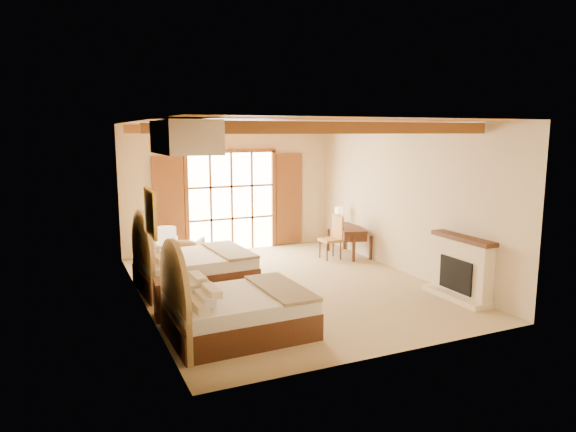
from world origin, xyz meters
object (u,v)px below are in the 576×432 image
bed_far (187,266)px  nightstand (171,298)px  bed_near (229,309)px  desk (349,240)px  armchair (186,252)px

bed_far → nightstand: bearing=-115.6°
bed_near → bed_far: (-0.01, 2.66, 0.02)m
bed_far → desk: (4.27, 1.02, -0.04)m
desk → nightstand: bearing=-136.0°
bed_near → nightstand: bearing=117.7°
nightstand → desk: bearing=31.8°
nightstand → desk: 5.51m
armchair → bed_near: bearing=116.8°
bed_far → desk: 4.39m
bed_near → armchair: (0.34, 4.30, -0.08)m
bed_far → nightstand: 1.65m
nightstand → armchair: bearing=77.2°
armchair → desk: desk is taller
nightstand → armchair: size_ratio=0.88×
bed_far → desk: size_ratio=1.54×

